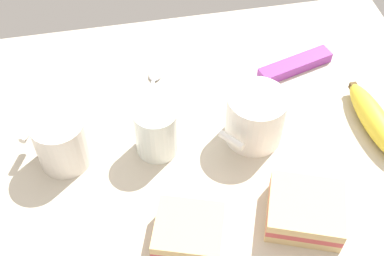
# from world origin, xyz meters

# --- Properties ---
(tabletop) EXTENTS (0.90, 0.64, 0.02)m
(tabletop) POSITION_xyz_m (0.00, 0.00, 0.01)
(tabletop) COLOR #BCB29E
(tabletop) RESTS_ON ground
(coffee_mug_black) EXTENTS (0.11, 0.09, 0.09)m
(coffee_mug_black) POSITION_xyz_m (0.21, -0.00, 0.07)
(coffee_mug_black) COLOR silver
(coffee_mug_black) RESTS_ON tabletop
(coffee_mug_milky) EXTENTS (0.12, 0.11, 0.09)m
(coffee_mug_milky) POSITION_xyz_m (-0.10, 0.01, 0.07)
(coffee_mug_milky) COLOR white
(coffee_mug_milky) RESTS_ON tabletop
(sandwich_main) EXTENTS (0.13, 0.13, 0.04)m
(sandwich_main) POSITION_xyz_m (-0.13, 0.18, 0.04)
(sandwich_main) COLOR #DBB77A
(sandwich_main) RESTS_ON tabletop
(sandwich_side) EXTENTS (0.12, 0.11, 0.04)m
(sandwich_side) POSITION_xyz_m (0.04, 0.18, 0.04)
(sandwich_side) COLOR #DBB77A
(sandwich_side) RESTS_ON tabletop
(glass_of_milk) EXTENTS (0.07, 0.07, 0.09)m
(glass_of_milk) POSITION_xyz_m (0.06, 0.01, 0.06)
(glass_of_milk) COLOR silver
(glass_of_milk) RESTS_ON tabletop
(banana) EXTENTS (0.05, 0.17, 0.04)m
(banana) POSITION_xyz_m (-0.30, 0.03, 0.04)
(banana) COLOR yellow
(banana) RESTS_ON tabletop
(spoon) EXTENTS (0.06, 0.11, 0.01)m
(spoon) POSITION_xyz_m (0.05, -0.14, 0.02)
(spoon) COLOR silver
(spoon) RESTS_ON tabletop
(snack_bar) EXTENTS (0.15, 0.07, 0.02)m
(snack_bar) POSITION_xyz_m (-0.22, -0.13, 0.03)
(snack_bar) COLOR purple
(snack_bar) RESTS_ON tabletop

